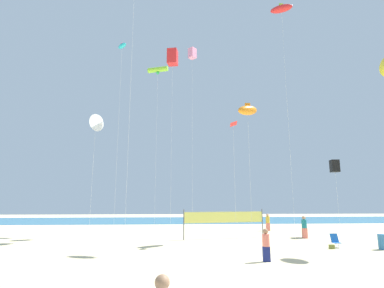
{
  "coord_description": "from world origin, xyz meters",
  "views": [
    {
      "loc": [
        -2.84,
        -17.19,
        3.0
      ],
      "look_at": [
        -1.19,
        6.82,
        7.6
      ],
      "focal_mm": 28.44,
      "sensor_mm": 36.0,
      "label": 1
    }
  ],
  "objects_px": {
    "beachgoer_mustard_shirt": "(268,222)",
    "kite_cyan_inflatable": "(122,47)",
    "kite_black_box": "(335,166)",
    "kite_lime_tube": "(158,70)",
    "kite_red_diamond": "(233,125)",
    "kite_red_inflatable": "(281,9)",
    "beach_handbag": "(332,247)",
    "kite_red_box": "(173,57)",
    "beachgoer_teal_shirt": "(304,226)",
    "kite_white_delta": "(96,123)",
    "trash_barrel": "(383,242)",
    "folding_beach_chair": "(335,240)",
    "volleyball_net": "(224,218)",
    "kite_pink_box": "(192,54)",
    "kite_orange_inflatable": "(248,110)",
    "beachgoer_coral_shirt": "(266,244)"
  },
  "relations": [
    {
      "from": "beachgoer_teal_shirt",
      "to": "trash_barrel",
      "type": "height_order",
      "value": "beachgoer_teal_shirt"
    },
    {
      "from": "beach_handbag",
      "to": "kite_red_box",
      "type": "height_order",
      "value": "kite_red_box"
    },
    {
      "from": "beach_handbag",
      "to": "kite_white_delta",
      "type": "distance_m",
      "value": 20.58
    },
    {
      "from": "beachgoer_teal_shirt",
      "to": "volleyball_net",
      "type": "bearing_deg",
      "value": -103.64
    },
    {
      "from": "folding_beach_chair",
      "to": "kite_pink_box",
      "type": "height_order",
      "value": "kite_pink_box"
    },
    {
      "from": "beach_handbag",
      "to": "kite_red_box",
      "type": "xyz_separation_m",
      "value": [
        -10.5,
        8.09,
        16.97
      ]
    },
    {
      "from": "kite_white_delta",
      "to": "kite_lime_tube",
      "type": "bearing_deg",
      "value": 51.21
    },
    {
      "from": "kite_red_box",
      "to": "kite_red_diamond",
      "type": "xyz_separation_m",
      "value": [
        4.87,
        -4.88,
        -8.08
      ]
    },
    {
      "from": "kite_black_box",
      "to": "kite_cyan_inflatable",
      "type": "bearing_deg",
      "value": 173.96
    },
    {
      "from": "kite_white_delta",
      "to": "kite_cyan_inflatable",
      "type": "height_order",
      "value": "kite_cyan_inflatable"
    },
    {
      "from": "kite_red_diamond",
      "to": "kite_red_inflatable",
      "type": "bearing_deg",
      "value": -0.15
    },
    {
      "from": "beachgoer_teal_shirt",
      "to": "folding_beach_chair",
      "type": "bearing_deg",
      "value": -12.04
    },
    {
      "from": "kite_orange_inflatable",
      "to": "kite_red_box",
      "type": "distance_m",
      "value": 9.73
    },
    {
      "from": "beachgoer_mustard_shirt",
      "to": "kite_lime_tube",
      "type": "height_order",
      "value": "kite_lime_tube"
    },
    {
      "from": "kite_orange_inflatable",
      "to": "kite_black_box",
      "type": "xyz_separation_m",
      "value": [
        9.03,
        3.12,
        -4.36
      ]
    },
    {
      "from": "kite_red_diamond",
      "to": "kite_red_inflatable",
      "type": "height_order",
      "value": "kite_red_inflatable"
    },
    {
      "from": "folding_beach_chair",
      "to": "beach_handbag",
      "type": "relative_size",
      "value": 2.6
    },
    {
      "from": "beachgoer_mustard_shirt",
      "to": "kite_cyan_inflatable",
      "type": "height_order",
      "value": "kite_cyan_inflatable"
    },
    {
      "from": "kite_red_box",
      "to": "kite_red_inflatable",
      "type": "xyz_separation_m",
      "value": [
        9.4,
        -4.89,
        2.39
      ]
    },
    {
      "from": "folding_beach_chair",
      "to": "kite_pink_box",
      "type": "relative_size",
      "value": 0.05
    },
    {
      "from": "kite_black_box",
      "to": "kite_cyan_inflatable",
      "type": "height_order",
      "value": "kite_cyan_inflatable"
    },
    {
      "from": "beachgoer_mustard_shirt",
      "to": "trash_barrel",
      "type": "relative_size",
      "value": 1.86
    },
    {
      "from": "kite_cyan_inflatable",
      "to": "kite_pink_box",
      "type": "bearing_deg",
      "value": 7.87
    },
    {
      "from": "kite_cyan_inflatable",
      "to": "kite_orange_inflatable",
      "type": "bearing_deg",
      "value": -24.26
    },
    {
      "from": "volleyball_net",
      "to": "kite_lime_tube",
      "type": "bearing_deg",
      "value": 135.31
    },
    {
      "from": "beachgoer_coral_shirt",
      "to": "kite_red_inflatable",
      "type": "bearing_deg",
      "value": 59.71
    },
    {
      "from": "trash_barrel",
      "to": "kite_white_delta",
      "type": "distance_m",
      "value": 23.27
    },
    {
      "from": "kite_lime_tube",
      "to": "kite_pink_box",
      "type": "bearing_deg",
      "value": -19.33
    },
    {
      "from": "beach_handbag",
      "to": "kite_red_inflatable",
      "type": "relative_size",
      "value": 0.02
    },
    {
      "from": "beachgoer_mustard_shirt",
      "to": "kite_red_diamond",
      "type": "bearing_deg",
      "value": -139.32
    },
    {
      "from": "trash_barrel",
      "to": "kite_orange_inflatable",
      "type": "bearing_deg",
      "value": 144.19
    },
    {
      "from": "beachgoer_coral_shirt",
      "to": "kite_red_inflatable",
      "type": "xyz_separation_m",
      "value": [
        4.46,
        7.1,
        18.63
      ]
    },
    {
      "from": "kite_lime_tube",
      "to": "kite_cyan_inflatable",
      "type": "bearing_deg",
      "value": -147.23
    },
    {
      "from": "folding_beach_chair",
      "to": "volleyball_net",
      "type": "bearing_deg",
      "value": 95.02
    },
    {
      "from": "kite_white_delta",
      "to": "kite_red_diamond",
      "type": "relative_size",
      "value": 1.13
    },
    {
      "from": "kite_pink_box",
      "to": "kite_red_box",
      "type": "bearing_deg",
      "value": -126.34
    },
    {
      "from": "kite_pink_box",
      "to": "folding_beach_chair",
      "type": "bearing_deg",
      "value": -49.37
    },
    {
      "from": "beachgoer_teal_shirt",
      "to": "kite_black_box",
      "type": "height_order",
      "value": "kite_black_box"
    },
    {
      "from": "folding_beach_chair",
      "to": "kite_white_delta",
      "type": "relative_size",
      "value": 0.08
    },
    {
      "from": "kite_lime_tube",
      "to": "kite_red_inflatable",
      "type": "bearing_deg",
      "value": -39.75
    },
    {
      "from": "kite_cyan_inflatable",
      "to": "kite_lime_tube",
      "type": "bearing_deg",
      "value": 32.77
    },
    {
      "from": "beachgoer_coral_shirt",
      "to": "kite_black_box",
      "type": "relative_size",
      "value": 0.24
    },
    {
      "from": "beachgoer_coral_shirt",
      "to": "kite_lime_tube",
      "type": "height_order",
      "value": "kite_lime_tube"
    },
    {
      "from": "volleyball_net",
      "to": "folding_beach_chair",
      "type": "bearing_deg",
      "value": -40.64
    },
    {
      "from": "folding_beach_chair",
      "to": "kite_pink_box",
      "type": "distance_m",
      "value": 23.15
    },
    {
      "from": "kite_lime_tube",
      "to": "kite_red_inflatable",
      "type": "height_order",
      "value": "kite_red_inflatable"
    },
    {
      "from": "beachgoer_mustard_shirt",
      "to": "kite_black_box",
      "type": "distance_m",
      "value": 8.94
    },
    {
      "from": "kite_red_inflatable",
      "to": "trash_barrel",
      "type": "bearing_deg",
      "value": -40.93
    },
    {
      "from": "beachgoer_coral_shirt",
      "to": "kite_red_box",
      "type": "bearing_deg",
      "value": 114.25
    },
    {
      "from": "kite_lime_tube",
      "to": "kite_red_diamond",
      "type": "relative_size",
      "value": 1.92
    }
  ]
}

